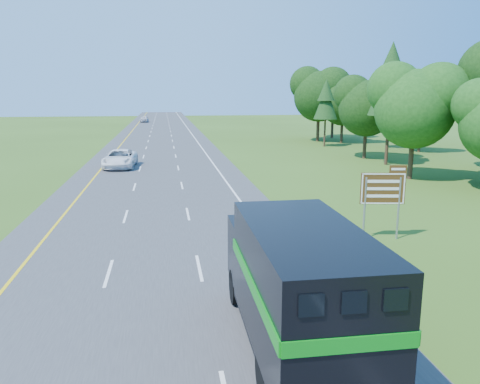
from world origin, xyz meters
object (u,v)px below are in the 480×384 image
(far_car, at_px, (144,119))
(exit_sign, at_px, (384,191))
(white_suv, at_px, (120,159))
(horse_truck, at_px, (297,285))

(far_car, bearing_deg, exit_sign, -77.54)
(far_car, bearing_deg, white_suv, -85.91)
(white_suv, height_order, far_car, white_suv)
(horse_truck, distance_m, far_car, 110.13)
(horse_truck, bearing_deg, white_suv, 103.01)
(horse_truck, relative_size, white_suv, 1.40)
(white_suv, xyz_separation_m, exit_sign, (14.89, -25.67, 1.51))
(horse_truck, bearing_deg, exit_sign, 54.19)
(far_car, xyz_separation_m, exit_sign, (15.32, -100.12, 1.59))
(far_car, height_order, exit_sign, exit_sign)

